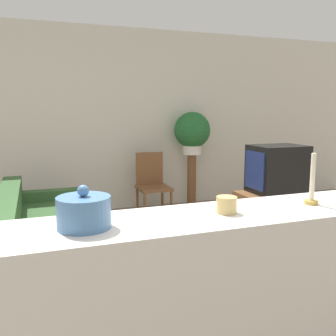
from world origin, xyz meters
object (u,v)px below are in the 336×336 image
potted_plant (192,131)px  decorative_bowl (84,212)px  wooden_chair (152,182)px  television (277,169)px  couch (43,237)px

potted_plant → decorative_bowl: potted_plant is taller
wooden_chair → television: bearing=-43.8°
couch → potted_plant: 2.82m
decorative_bowl → television: bearing=41.4°
decorative_bowl → potted_plant: bearing=60.7°
television → wooden_chair: size_ratio=0.72×
couch → wooden_chair: wooden_chair is taller
couch → television: (2.74, 0.02, 0.53)m
wooden_chair → potted_plant: size_ratio=1.41×
television → decorative_bowl: decorative_bowl is taller
television → potted_plant: potted_plant is taller
potted_plant → decorative_bowl: 4.28m
couch → decorative_bowl: bearing=-86.5°
couch → television: bearing=0.5°
wooden_chair → decorative_bowl: bearing=-111.5°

